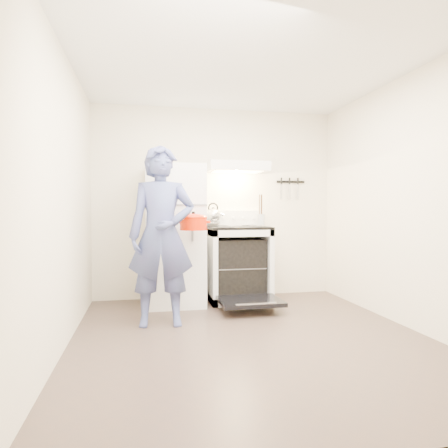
{
  "coord_description": "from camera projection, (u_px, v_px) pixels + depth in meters",
  "views": [
    {
      "loc": [
        -0.95,
        -3.46,
        1.16
      ],
      "look_at": [
        -0.05,
        1.0,
        1.0
      ],
      "focal_mm": 32.0,
      "sensor_mm": 36.0,
      "label": 1
    }
  ],
  "objects": [
    {
      "name": "knife_strip",
      "position": [
        291.0,
        182.0,
        5.52
      ],
      "size": [
        0.4,
        0.02,
        0.03
      ],
      "primitive_type": "cube",
      "color": "black",
      "rests_on": "back_wall"
    },
    {
      "name": "refrigerator",
      "position": [
        174.0,
        235.0,
        4.89
      ],
      "size": [
        0.7,
        0.7,
        1.7
      ],
      "primitive_type": "cube",
      "color": "white",
      "rests_on": "floor"
    },
    {
      "name": "pizza_stone",
      "position": [
        231.0,
        264.0,
        5.17
      ],
      "size": [
        0.34,
        0.34,
        0.02
      ],
      "primitive_type": "cylinder",
      "color": "#917351",
      "rests_on": "oven_rack"
    },
    {
      "name": "cooktop",
      "position": [
        238.0,
        228.0,
        5.07
      ],
      "size": [
        0.76,
        0.65,
        0.03
      ],
      "primitive_type": "cube",
      "color": "black",
      "rests_on": "stove_body"
    },
    {
      "name": "person",
      "position": [
        162.0,
        236.0,
        4.0
      ],
      "size": [
        0.68,
        0.46,
        1.8
      ],
      "primitive_type": "imported",
      "rotation": [
        0.0,
        0.0,
        -0.04
      ],
      "color": "#3E537F",
      "rests_on": "floor"
    },
    {
      "name": "dutch_oven",
      "position": [
        193.0,
        224.0,
        4.32
      ],
      "size": [
        0.37,
        0.3,
        0.24
      ],
      "primitive_type": null,
      "color": "red",
      "rests_on": "person"
    },
    {
      "name": "tea_kettle",
      "position": [
        213.0,
        215.0,
        5.21
      ],
      "size": [
        0.25,
        0.21,
        0.3
      ],
      "primitive_type": null,
      "color": "#B7B7BC",
      "rests_on": "cooktop"
    },
    {
      "name": "floor",
      "position": [
        251.0,
        338.0,
        3.62
      ],
      "size": [
        3.6,
        3.6,
        0.0
      ],
      "primitive_type": "plane",
      "color": "#4A3A31",
      "rests_on": "ground"
    },
    {
      "name": "oven_rack",
      "position": [
        238.0,
        266.0,
        5.09
      ],
      "size": [
        0.6,
        0.52,
        0.01
      ],
      "primitive_type": "cube",
      "color": "slate",
      "rests_on": "stove_body"
    },
    {
      "name": "backsplash",
      "position": [
        233.0,
        218.0,
        5.35
      ],
      "size": [
        0.76,
        0.07,
        0.2
      ],
      "primitive_type": "cube",
      "color": "white",
      "rests_on": "cooktop"
    },
    {
      "name": "utensil_jar",
      "position": [
        261.0,
        219.0,
        4.86
      ],
      "size": [
        0.11,
        0.11,
        0.13
      ],
      "primitive_type": "cylinder",
      "rotation": [
        0.0,
        0.0,
        -0.27
      ],
      "color": "silver",
      "rests_on": "cooktop"
    },
    {
      "name": "back_wall",
      "position": [
        216.0,
        203.0,
        5.34
      ],
      "size": [
        3.2,
        0.02,
        2.5
      ],
      "primitive_type": "cube",
      "color": "#EBE2C6",
      "rests_on": "ground"
    },
    {
      "name": "range_hood",
      "position": [
        237.0,
        167.0,
        5.12
      ],
      "size": [
        0.76,
        0.5,
        0.12
      ],
      "primitive_type": "cube",
      "color": "white",
      "rests_on": "back_wall"
    },
    {
      "name": "oven_door",
      "position": [
        250.0,
        301.0,
        4.52
      ],
      "size": [
        0.7,
        0.54,
        0.04
      ],
      "primitive_type": "cube",
      "color": "black",
      "rests_on": "floor"
    },
    {
      "name": "stove_body",
      "position": [
        238.0,
        265.0,
        5.09
      ],
      "size": [
        0.76,
        0.65,
        0.92
      ],
      "primitive_type": "cube",
      "color": "white",
      "rests_on": "floor"
    }
  ]
}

